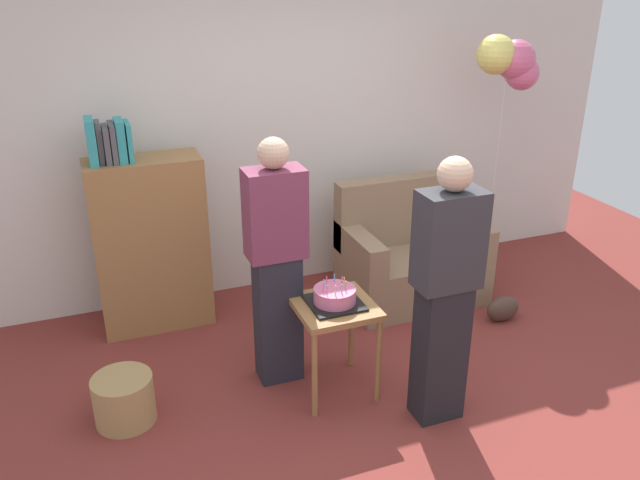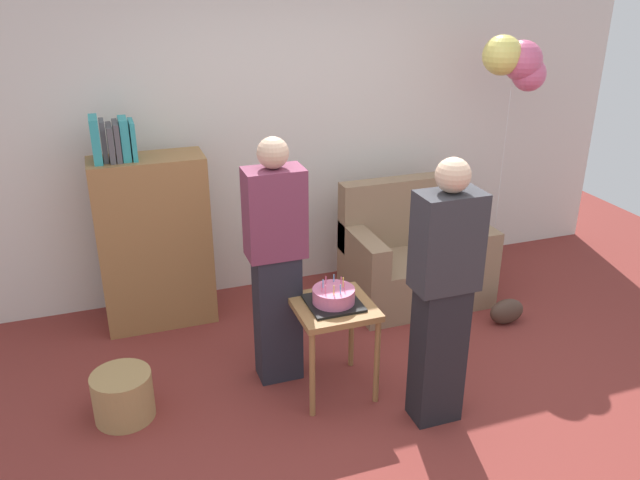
{
  "view_description": "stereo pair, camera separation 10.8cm",
  "coord_description": "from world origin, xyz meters",
  "px_view_note": "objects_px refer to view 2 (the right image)",
  "views": [
    {
      "loc": [
        -1.56,
        -2.83,
        2.55
      ],
      "look_at": [
        -0.23,
        0.64,
        0.95
      ],
      "focal_mm": 36.27,
      "sensor_mm": 36.0,
      "label": 1
    },
    {
      "loc": [
        -1.46,
        -2.86,
        2.55
      ],
      "look_at": [
        -0.23,
        0.64,
        0.95
      ],
      "focal_mm": 36.27,
      "sensor_mm": 36.0,
      "label": 2
    }
  ],
  "objects_px": {
    "couch": "(413,259)",
    "person_holding_cake": "(443,295)",
    "bookshelf": "(153,239)",
    "side_table": "(333,318)",
    "birthday_cake": "(334,297)",
    "wicker_basket": "(123,396)",
    "person_blowing_candles": "(276,262)",
    "handbag": "(507,311)",
    "balloon_bunch": "(518,63)"
  },
  "relations": [
    {
      "from": "handbag",
      "to": "birthday_cake",
      "type": "bearing_deg",
      "value": -167.64
    },
    {
      "from": "couch",
      "to": "person_blowing_candles",
      "type": "height_order",
      "value": "person_blowing_candles"
    },
    {
      "from": "birthday_cake",
      "to": "person_blowing_candles",
      "type": "relative_size",
      "value": 0.2
    },
    {
      "from": "couch",
      "to": "person_holding_cake",
      "type": "bearing_deg",
      "value": -111.83
    },
    {
      "from": "side_table",
      "to": "balloon_bunch",
      "type": "bearing_deg",
      "value": 27.91
    },
    {
      "from": "bookshelf",
      "to": "birthday_cake",
      "type": "xyz_separation_m",
      "value": [
        0.94,
        -1.26,
        -0.01
      ]
    },
    {
      "from": "side_table",
      "to": "couch",
      "type": "bearing_deg",
      "value": 42.63
    },
    {
      "from": "balloon_bunch",
      "to": "wicker_basket",
      "type": "bearing_deg",
      "value": -165.32
    },
    {
      "from": "birthday_cake",
      "to": "balloon_bunch",
      "type": "bearing_deg",
      "value": 27.91
    },
    {
      "from": "side_table",
      "to": "birthday_cake",
      "type": "height_order",
      "value": "birthday_cake"
    },
    {
      "from": "bookshelf",
      "to": "side_table",
      "type": "xyz_separation_m",
      "value": [
        0.94,
        -1.26,
        -0.16
      ]
    },
    {
      "from": "bookshelf",
      "to": "person_blowing_candles",
      "type": "distance_m",
      "value": 1.2
    },
    {
      "from": "handbag",
      "to": "wicker_basket",
      "type": "bearing_deg",
      "value": -176.33
    },
    {
      "from": "bookshelf",
      "to": "person_blowing_candles",
      "type": "xyz_separation_m",
      "value": [
        0.66,
        -0.99,
        0.15
      ]
    },
    {
      "from": "balloon_bunch",
      "to": "bookshelf",
      "type": "bearing_deg",
      "value": 174.19
    },
    {
      "from": "side_table",
      "to": "balloon_bunch",
      "type": "xyz_separation_m",
      "value": [
        1.85,
        0.98,
        1.32
      ]
    },
    {
      "from": "couch",
      "to": "bookshelf",
      "type": "xyz_separation_m",
      "value": [
        -2.0,
        0.29,
        0.34
      ]
    },
    {
      "from": "couch",
      "to": "handbag",
      "type": "distance_m",
      "value": 0.83
    },
    {
      "from": "couch",
      "to": "balloon_bunch",
      "type": "distance_m",
      "value": 1.7
    },
    {
      "from": "balloon_bunch",
      "to": "side_table",
      "type": "bearing_deg",
      "value": -152.09
    },
    {
      "from": "bookshelf",
      "to": "balloon_bunch",
      "type": "relative_size",
      "value": 0.78
    },
    {
      "from": "person_holding_cake",
      "to": "wicker_basket",
      "type": "distance_m",
      "value": 2.0
    },
    {
      "from": "bookshelf",
      "to": "wicker_basket",
      "type": "distance_m",
      "value": 1.28
    },
    {
      "from": "person_holding_cake",
      "to": "side_table",
      "type": "bearing_deg",
      "value": -34.13
    },
    {
      "from": "side_table",
      "to": "handbag",
      "type": "bearing_deg",
      "value": 12.36
    },
    {
      "from": "birthday_cake",
      "to": "balloon_bunch",
      "type": "distance_m",
      "value": 2.4
    },
    {
      "from": "side_table",
      "to": "person_blowing_candles",
      "type": "height_order",
      "value": "person_blowing_candles"
    },
    {
      "from": "person_blowing_candles",
      "to": "person_holding_cake",
      "type": "xyz_separation_m",
      "value": [
        0.77,
        -0.72,
        0.0
      ]
    },
    {
      "from": "couch",
      "to": "handbag",
      "type": "relative_size",
      "value": 3.93
    },
    {
      "from": "side_table",
      "to": "person_blowing_candles",
      "type": "bearing_deg",
      "value": 136.73
    },
    {
      "from": "wicker_basket",
      "to": "person_blowing_candles",
      "type": "bearing_deg",
      "value": 6.3
    },
    {
      "from": "couch",
      "to": "wicker_basket",
      "type": "distance_m",
      "value": 2.49
    },
    {
      "from": "side_table",
      "to": "birthday_cake",
      "type": "bearing_deg",
      "value": -162.24
    },
    {
      "from": "couch",
      "to": "birthday_cake",
      "type": "xyz_separation_m",
      "value": [
        -1.06,
        -0.97,
        0.33
      ]
    },
    {
      "from": "couch",
      "to": "bookshelf",
      "type": "relative_size",
      "value": 0.69
    },
    {
      "from": "couch",
      "to": "person_holding_cake",
      "type": "relative_size",
      "value": 0.67
    },
    {
      "from": "person_holding_cake",
      "to": "balloon_bunch",
      "type": "distance_m",
      "value": 2.22
    },
    {
      "from": "bookshelf",
      "to": "person_blowing_candles",
      "type": "relative_size",
      "value": 0.98
    },
    {
      "from": "couch",
      "to": "wicker_basket",
      "type": "height_order",
      "value": "couch"
    },
    {
      "from": "bookshelf",
      "to": "handbag",
      "type": "bearing_deg",
      "value": -20.39
    },
    {
      "from": "birthday_cake",
      "to": "person_holding_cake",
      "type": "height_order",
      "value": "person_holding_cake"
    },
    {
      "from": "couch",
      "to": "bookshelf",
      "type": "distance_m",
      "value": 2.05
    },
    {
      "from": "side_table",
      "to": "wicker_basket",
      "type": "relative_size",
      "value": 1.73
    },
    {
      "from": "couch",
      "to": "side_table",
      "type": "height_order",
      "value": "couch"
    },
    {
      "from": "side_table",
      "to": "person_blowing_candles",
      "type": "relative_size",
      "value": 0.38
    },
    {
      "from": "bookshelf",
      "to": "side_table",
      "type": "height_order",
      "value": "bookshelf"
    },
    {
      "from": "bookshelf",
      "to": "balloon_bunch",
      "type": "distance_m",
      "value": 3.04
    },
    {
      "from": "bookshelf",
      "to": "handbag",
      "type": "relative_size",
      "value": 5.73
    },
    {
      "from": "person_blowing_candles",
      "to": "person_holding_cake",
      "type": "distance_m",
      "value": 1.06
    },
    {
      "from": "wicker_basket",
      "to": "handbag",
      "type": "distance_m",
      "value": 2.84
    }
  ]
}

